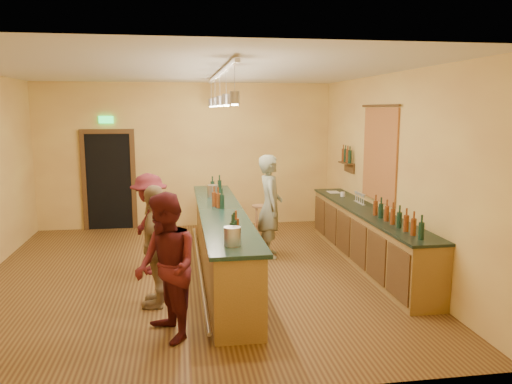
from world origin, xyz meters
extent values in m
plane|color=#4E2C16|center=(0.00, 0.00, 0.00)|extent=(7.00, 7.00, 0.00)
cube|color=silver|center=(0.00, 0.00, 3.20)|extent=(6.50, 7.00, 0.02)
cube|color=tan|center=(0.00, 3.50, 1.60)|extent=(6.50, 0.02, 3.20)
cube|color=tan|center=(0.00, -3.50, 1.60)|extent=(6.50, 0.02, 3.20)
cube|color=tan|center=(3.25, 0.00, 1.60)|extent=(0.02, 7.00, 3.20)
cube|color=black|center=(-1.70, 3.48, 1.05)|extent=(0.95, 0.06, 2.10)
cube|color=#432714|center=(-2.22, 3.46, 1.05)|extent=(0.10, 0.08, 2.10)
cube|color=#432714|center=(-1.18, 3.46, 1.05)|extent=(0.10, 0.08, 2.10)
cube|color=#432714|center=(-1.70, 3.46, 2.15)|extent=(1.15, 0.08, 0.10)
cube|color=#19E54C|center=(-1.70, 3.45, 2.40)|extent=(0.30, 0.04, 0.15)
cube|color=#93391D|center=(3.23, 0.40, 1.85)|extent=(0.03, 1.40, 1.60)
cube|color=#432714|center=(3.16, 1.90, 1.55)|extent=(0.16, 0.55, 0.03)
cube|color=#432714|center=(3.23, 1.90, 1.45)|extent=(0.03, 0.55, 0.18)
cube|color=brown|center=(2.97, 0.20, 0.45)|extent=(0.55, 4.50, 0.90)
cube|color=black|center=(2.97, 0.20, 0.92)|extent=(0.60, 4.55, 0.04)
cylinder|color=silver|center=(2.97, 1.50, 0.99)|extent=(0.09, 0.09, 0.09)
cube|color=silver|center=(2.94, 2.00, 0.95)|extent=(0.22, 0.30, 0.01)
cube|color=brown|center=(0.47, 0.00, 0.50)|extent=(0.60, 5.00, 1.00)
cube|color=#152C24|center=(0.47, 0.00, 1.02)|extent=(0.70, 5.10, 0.05)
cylinder|color=silver|center=(0.11, 0.00, 0.15)|extent=(0.05, 5.00, 0.05)
cylinder|color=silver|center=(0.42, -2.10, 1.16)|extent=(0.20, 0.20, 0.22)
cylinder|color=silver|center=(0.42, 1.20, 1.16)|extent=(0.20, 0.20, 0.22)
cube|color=silver|center=(0.47, 0.00, 3.14)|extent=(0.06, 4.60, 0.05)
cylinder|color=silver|center=(0.47, -2.00, 2.95)|extent=(0.01, 0.01, 0.35)
cylinder|color=#A5A5AD|center=(0.47, -2.00, 2.75)|extent=(0.11, 0.11, 0.14)
cylinder|color=#FFEABF|center=(0.47, -2.00, 2.67)|extent=(0.08, 0.08, 0.02)
cylinder|color=silver|center=(0.47, -1.00, 2.95)|extent=(0.01, 0.01, 0.35)
cylinder|color=#A5A5AD|center=(0.47, -1.00, 2.75)|extent=(0.11, 0.11, 0.14)
cylinder|color=#FFEABF|center=(0.47, -1.00, 2.67)|extent=(0.08, 0.08, 0.02)
cylinder|color=silver|center=(0.47, 0.00, 2.95)|extent=(0.01, 0.01, 0.35)
cylinder|color=#A5A5AD|center=(0.47, 0.00, 2.75)|extent=(0.11, 0.11, 0.14)
cylinder|color=#FFEABF|center=(0.47, 0.00, 2.67)|extent=(0.08, 0.08, 0.02)
cylinder|color=silver|center=(0.47, 1.00, 2.95)|extent=(0.01, 0.01, 0.35)
cylinder|color=#A5A5AD|center=(0.47, 1.00, 2.75)|extent=(0.11, 0.11, 0.14)
cylinder|color=#FFEABF|center=(0.47, 1.00, 2.67)|extent=(0.08, 0.08, 0.02)
cylinder|color=silver|center=(0.47, 2.00, 2.95)|extent=(0.01, 0.01, 0.35)
cylinder|color=#A5A5AD|center=(0.47, 2.00, 2.75)|extent=(0.11, 0.11, 0.14)
cylinder|color=#FFEABF|center=(0.47, 2.00, 2.67)|extent=(0.08, 0.08, 0.02)
imported|color=gray|center=(1.41, 0.85, 0.92)|extent=(0.50, 0.71, 1.84)
imported|color=#59191E|center=(-0.35, -2.20, 0.85)|extent=(0.90, 1.01, 1.70)
imported|color=#997A51|center=(-0.50, -1.15, 0.82)|extent=(0.54, 1.01, 1.65)
imported|color=#59191E|center=(-0.66, 0.28, 0.81)|extent=(0.92, 1.19, 1.62)
cylinder|color=#AB774D|center=(1.44, 2.20, 0.66)|extent=(0.33, 0.33, 0.04)
cylinder|color=#AB774D|center=(1.57, 2.20, 0.32)|extent=(0.04, 0.04, 0.64)
cylinder|color=#AB774D|center=(1.38, 2.31, 0.32)|extent=(0.04, 0.04, 0.64)
cylinder|color=#AB774D|center=(1.38, 2.09, 0.32)|extent=(0.04, 0.04, 0.64)
camera|label=1|loc=(-0.18, -7.71, 2.62)|focal=35.00mm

